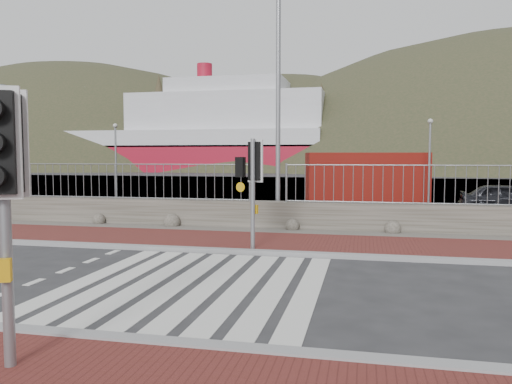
% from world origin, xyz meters
% --- Properties ---
extents(ground, '(220.00, 220.00, 0.00)m').
position_xyz_m(ground, '(0.00, 0.00, 0.00)').
color(ground, '#28282B').
rests_on(ground, ground).
extents(sidewalk_far, '(40.00, 3.00, 0.08)m').
position_xyz_m(sidewalk_far, '(0.00, 4.50, 0.04)').
color(sidewalk_far, maroon).
rests_on(sidewalk_far, ground).
extents(kerb_near, '(40.00, 0.25, 0.12)m').
position_xyz_m(kerb_near, '(0.00, -3.00, 0.05)').
color(kerb_near, gray).
rests_on(kerb_near, ground).
extents(kerb_far, '(40.00, 0.25, 0.12)m').
position_xyz_m(kerb_far, '(0.00, 3.00, 0.05)').
color(kerb_far, gray).
rests_on(kerb_far, ground).
extents(zebra_crossing, '(4.62, 5.60, 0.01)m').
position_xyz_m(zebra_crossing, '(-0.00, 0.00, 0.01)').
color(zebra_crossing, silver).
rests_on(zebra_crossing, ground).
extents(gravel_strip, '(40.00, 1.50, 0.06)m').
position_xyz_m(gravel_strip, '(0.00, 6.50, 0.03)').
color(gravel_strip, '#59544C').
rests_on(gravel_strip, ground).
extents(stone_wall, '(40.00, 0.60, 0.90)m').
position_xyz_m(stone_wall, '(0.00, 7.30, 0.45)').
color(stone_wall, '#4D493F').
rests_on(stone_wall, ground).
extents(railing, '(18.07, 0.07, 1.22)m').
position_xyz_m(railing, '(0.00, 7.15, 1.82)').
color(railing, gray).
rests_on(railing, stone_wall).
extents(quay, '(120.00, 40.00, 0.50)m').
position_xyz_m(quay, '(0.00, 27.90, 0.00)').
color(quay, '#4C4C4F').
rests_on(quay, ground).
extents(water, '(220.00, 50.00, 0.05)m').
position_xyz_m(water, '(0.00, 62.90, 0.00)').
color(water, '#3F4C54').
rests_on(water, ground).
extents(ferry, '(50.00, 16.00, 20.00)m').
position_xyz_m(ferry, '(-24.65, 67.90, 5.36)').
color(ferry, maroon).
rests_on(ferry, ground).
extents(hills_backdrop, '(254.00, 90.00, 100.00)m').
position_xyz_m(hills_backdrop, '(6.74, 87.90, -23.05)').
color(hills_backdrop, '#2D3520').
rests_on(hills_backdrop, ground).
extents(traffic_signal_near, '(0.52, 0.43, 3.12)m').
position_xyz_m(traffic_signal_near, '(-0.72, -4.02, 2.26)').
color(traffic_signal_near, gray).
rests_on(traffic_signal_near, ground).
extents(traffic_signal_far, '(0.69, 0.37, 2.80)m').
position_xyz_m(traffic_signal_far, '(0.32, 3.34, 2.03)').
color(traffic_signal_far, gray).
rests_on(traffic_signal_far, ground).
extents(streetlight, '(1.80, 0.95, 9.03)m').
position_xyz_m(streetlight, '(0.30, 8.04, 5.08)').
color(streetlight, gray).
rests_on(streetlight, ground).
extents(shipping_container, '(6.53, 3.72, 2.56)m').
position_xyz_m(shipping_container, '(3.08, 18.31, 1.28)').
color(shipping_container, maroon).
rests_on(shipping_container, ground).
extents(car_a, '(3.78, 1.78, 1.25)m').
position_xyz_m(car_a, '(8.83, 13.83, 0.63)').
color(car_a, black).
rests_on(car_a, ground).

